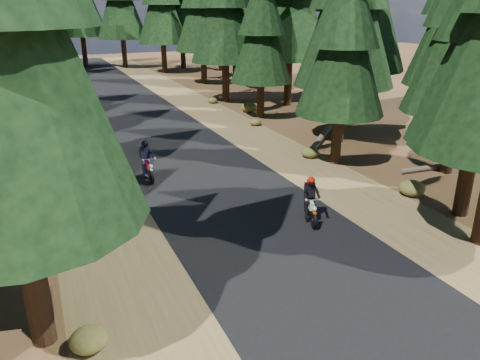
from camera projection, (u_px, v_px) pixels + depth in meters
name	position (u px, v px, depth m)	size (l,w,h in m)	color
ground	(259.00, 226.00, 15.21)	(120.00, 120.00, 0.00)	#402A16
road	(206.00, 178.00, 19.49)	(6.00, 100.00, 0.01)	black
shoulder_l	(92.00, 195.00, 17.75)	(3.20, 100.00, 0.01)	brown
shoulder_r	(301.00, 163.00, 21.23)	(3.20, 100.00, 0.01)	brown
log_near	(323.00, 135.00, 25.18)	(0.32, 0.32, 5.94)	#4C4233
log_far	(443.00, 166.00, 20.54)	(0.24, 0.24, 4.45)	#4C4233
understory_shrubs	(190.00, 146.00, 22.90)	(15.16, 28.67, 0.65)	#474C1E
rider_lead	(311.00, 207.00, 15.42)	(1.05, 1.76, 1.51)	beige
rider_follow	(147.00, 167.00, 19.15)	(0.56, 1.81, 1.61)	#A20A1B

